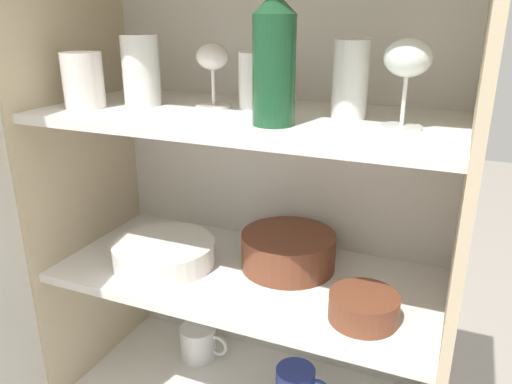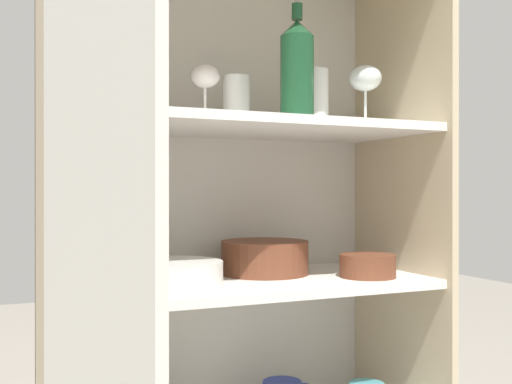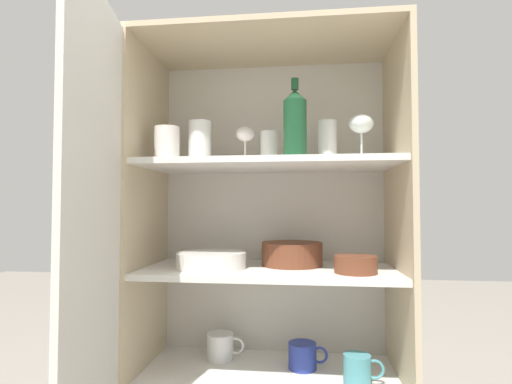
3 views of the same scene
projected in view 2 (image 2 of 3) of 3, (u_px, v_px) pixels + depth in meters
cupboard_back_panel at (215, 256)px, 1.55m from camera, size 0.87×0.02×1.45m
cupboard_side_left at (46, 276)px, 1.19m from camera, size 0.02×0.42×1.45m
cupboard_side_right at (399, 257)px, 1.53m from camera, size 0.02×0.42×1.45m
shelf_board_middle at (244, 284)px, 1.36m from camera, size 0.84×0.38×0.02m
shelf_board_upper at (244, 127)px, 1.36m from camera, size 0.84×0.38×0.02m
cupboard_door at (93, 314)px, 0.82m from camera, size 0.10×0.43×1.45m
tumbler_glass_0 at (140, 83)px, 1.26m from camera, size 0.08×0.08×0.15m
tumbler_glass_1 at (315, 99)px, 1.47m from camera, size 0.07×0.07×0.14m
tumbler_glass_2 at (237, 101)px, 1.41m from camera, size 0.07×0.07×0.11m
tumbler_glass_3 at (101, 82)px, 1.16m from camera, size 0.08×0.08×0.11m
wine_glass_0 at (205, 82)px, 1.35m from camera, size 0.08×0.08×0.13m
wine_glass_1 at (365, 82)px, 1.46m from camera, size 0.08×0.08×0.15m
wine_bottle at (297, 69)px, 1.32m from camera, size 0.07×0.07×0.26m
plate_stack_white at (168, 274)px, 1.25m from camera, size 0.23×0.23×0.05m
mixing_bowl_large at (265, 256)px, 1.45m from camera, size 0.21×0.21×0.08m
serving_bowl_small at (368, 264)px, 1.40m from camera, size 0.13×0.13×0.05m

